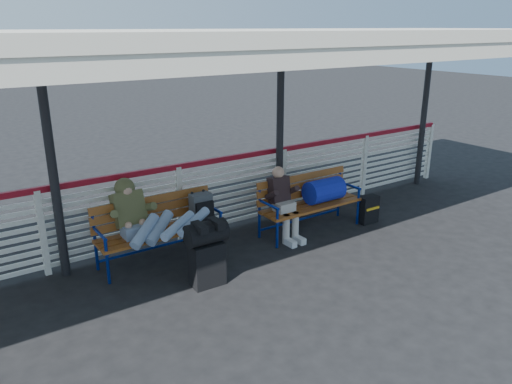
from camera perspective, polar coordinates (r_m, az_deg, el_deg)
ground at (r=6.49m, az=-0.90°, el=-11.16°), size 60.00×60.00×0.00m
fence at (r=7.73m, az=-8.74°, el=-0.98°), size 12.08×0.08×1.24m
canopy at (r=6.38m, az=-5.55°, el=16.90°), size 12.60×3.60×3.16m
luggage_stack at (r=6.43m, az=-5.66°, el=-6.73°), size 0.54×0.31×0.88m
bench_left at (r=7.23m, az=-9.87°, el=-3.08°), size 1.80×0.56×0.92m
bench_right at (r=8.18m, az=7.03°, el=-0.17°), size 1.80×0.56×0.92m
traveler_man at (r=6.77m, az=-11.11°, el=-3.42°), size 0.94×1.64×0.77m
companion_person at (r=7.76m, az=3.15°, el=-1.21°), size 0.32×0.66×1.15m
suitcase_side at (r=8.71m, az=12.70°, el=-1.95°), size 0.34×0.22×0.47m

